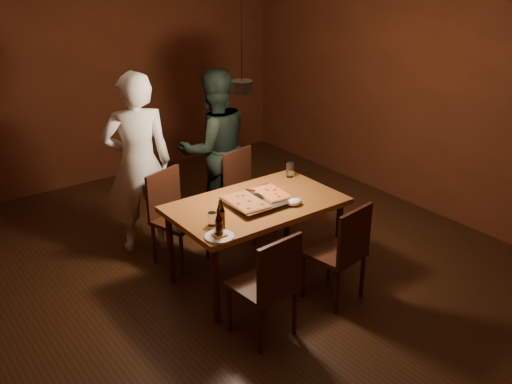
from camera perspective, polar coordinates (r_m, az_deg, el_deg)
room_shell at (r=4.84m, az=-1.37°, el=6.44°), size 6.00×6.00×6.00m
dining_table at (r=5.01m, az=0.00°, el=-1.82°), size 1.50×0.90×0.75m
chair_far_left at (r=5.43m, az=-8.36°, el=-1.63°), size 0.52×0.52×0.49m
chair_far_right at (r=5.90m, az=-1.06°, el=0.72°), size 0.52×0.52×0.49m
chair_near_left at (r=4.29m, az=1.37°, el=-8.63°), size 0.45×0.45×0.49m
chair_near_right at (r=4.79m, az=8.69°, el=-5.27°), size 0.48×0.48×0.49m
pizza_tray at (r=4.96m, az=0.26°, el=-0.88°), size 0.56×0.47×0.05m
pizza_meat at (r=4.86m, az=-1.04°, el=-0.96°), size 0.29×0.43×0.02m
pizza_cheese at (r=5.03m, az=1.54°, el=-0.08°), size 0.25×0.38×0.02m
spatula at (r=4.96m, az=0.22°, el=-0.37°), size 0.09×0.24×0.04m
beer_bottle_a at (r=4.36m, az=-3.73°, el=-3.23°), size 0.06×0.06×0.22m
beer_bottle_b at (r=4.47m, az=-3.54°, el=-2.29°), size 0.07×0.07×0.25m
water_glass_left at (r=4.58m, az=-4.41°, el=-2.69°), size 0.07×0.07×0.11m
water_glass_right at (r=5.52m, az=3.40°, el=2.21°), size 0.07×0.07×0.14m
plate_slice at (r=4.40m, az=-3.67°, el=-4.46°), size 0.23×0.23×0.03m
napkin at (r=4.93m, az=3.86°, el=-1.00°), size 0.14×0.11×0.06m
diner_white at (r=5.57m, az=-11.69°, el=2.77°), size 0.75×0.60×1.79m
diner_dark at (r=6.04m, az=-4.17°, el=4.33°), size 0.90×0.74×1.69m
pendant_lamp at (r=4.75m, az=-1.41°, el=10.60°), size 0.18×0.18×1.10m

